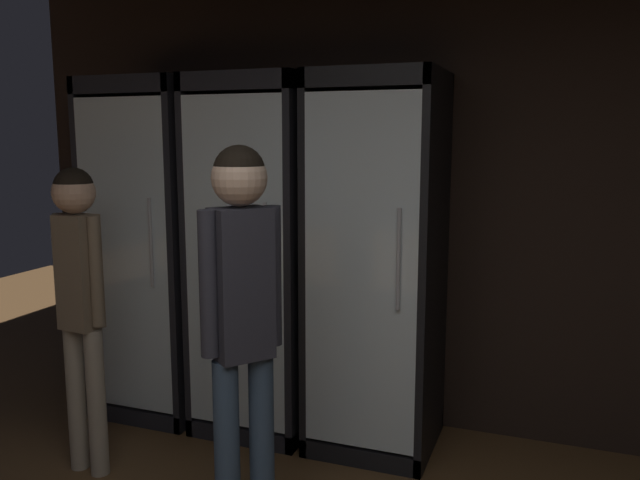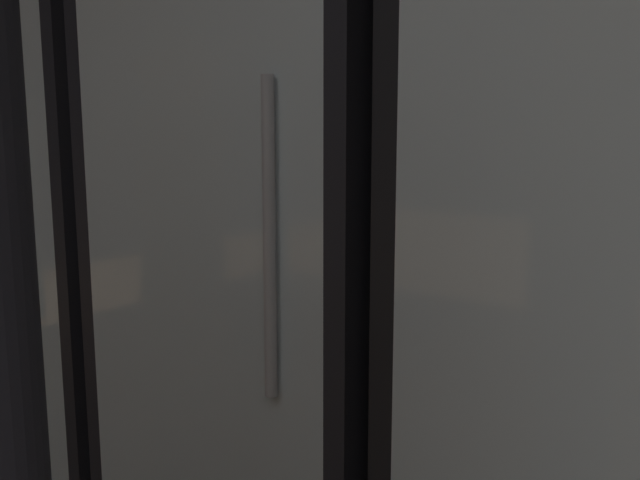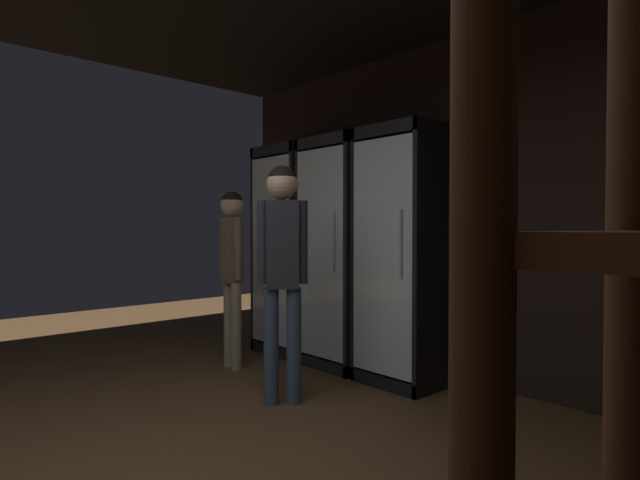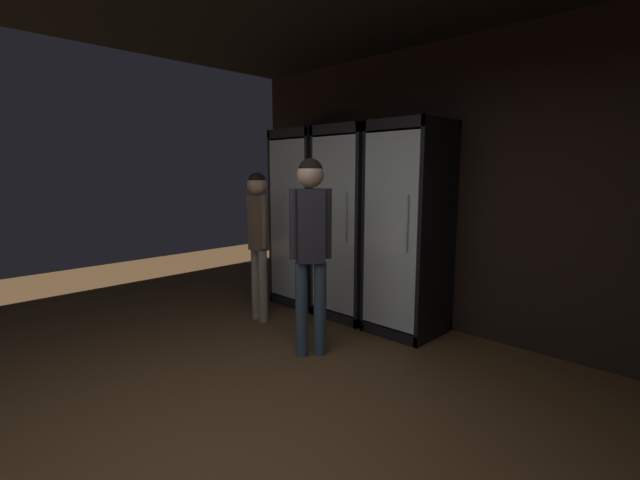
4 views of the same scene
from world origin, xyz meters
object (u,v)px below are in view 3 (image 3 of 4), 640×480
(cooler_left, at_px, (317,287))
(shopper_far, at_px, (248,294))
(cooler_center, at_px, (397,293))
(shopper_near, at_px, (208,282))
(cooler_far_left, at_px, (248,280))

(cooler_left, xyz_separation_m, shopper_far, (0.28, -1.29, 0.16))
(cooler_center, height_order, shopper_near, cooler_center)
(cooler_far_left, height_order, shopper_near, cooler_far_left)
(cooler_center, relative_size, shopper_far, 1.15)
(cooler_far_left, relative_size, shopper_far, 1.15)
(cooler_far_left, distance_m, shopper_far, 1.65)
(cooler_far_left, height_order, cooler_center, same)
(cooler_left, relative_size, shopper_far, 1.15)
(cooler_far_left, relative_size, cooler_center, 1.00)
(shopper_near, height_order, shopper_far, shopper_far)
(cooler_far_left, xyz_separation_m, shopper_far, (1.01, -1.29, 0.16))
(cooler_left, relative_size, cooler_center, 1.00)
(cooler_center, xyz_separation_m, shopper_far, (-0.44, -1.29, 0.15))
(cooler_left, height_order, cooler_center, same)
(shopper_far, bearing_deg, shopper_near, 147.65)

